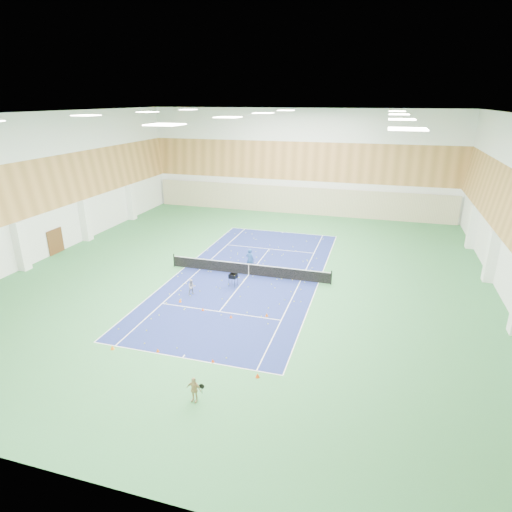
# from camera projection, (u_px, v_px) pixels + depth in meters

# --- Properties ---
(ground) EXTENTS (40.00, 40.00, 0.00)m
(ground) POSITION_uv_depth(u_px,v_px,m) (249.00, 275.00, 33.45)
(ground) COLOR #31733F
(ground) RESTS_ON ground
(room_shell) EXTENTS (36.00, 40.00, 12.00)m
(room_shell) POSITION_uv_depth(u_px,v_px,m) (248.00, 200.00, 31.37)
(room_shell) COLOR white
(room_shell) RESTS_ON ground
(wood_cladding) EXTENTS (36.00, 40.00, 8.00)m
(wood_cladding) POSITION_uv_depth(u_px,v_px,m) (248.00, 172.00, 30.68)
(wood_cladding) COLOR #BA8245
(wood_cladding) RESTS_ON room_shell
(ceiling_light_grid) EXTENTS (21.40, 25.40, 0.06)m
(ceiling_light_grid) POSITION_uv_depth(u_px,v_px,m) (248.00, 115.00, 29.32)
(ceiling_light_grid) COLOR white
(ceiling_light_grid) RESTS_ON room_shell
(court_surface) EXTENTS (10.97, 23.77, 0.01)m
(court_surface) POSITION_uv_depth(u_px,v_px,m) (249.00, 275.00, 33.45)
(court_surface) COLOR navy
(court_surface) RESTS_ON ground
(tennis_balls_scatter) EXTENTS (10.57, 22.77, 0.07)m
(tennis_balls_scatter) POSITION_uv_depth(u_px,v_px,m) (249.00, 274.00, 33.44)
(tennis_balls_scatter) COLOR #C8DF26
(tennis_balls_scatter) RESTS_ON ground
(tennis_net) EXTENTS (12.80, 0.10, 1.10)m
(tennis_net) POSITION_uv_depth(u_px,v_px,m) (249.00, 268.00, 33.26)
(tennis_net) COLOR black
(tennis_net) RESTS_ON ground
(back_curtain) EXTENTS (35.40, 0.16, 3.20)m
(back_curtain) POSITION_uv_depth(u_px,v_px,m) (298.00, 201.00, 50.67)
(back_curtain) COLOR #C6B793
(back_curtain) RESTS_ON ground
(door_left_b) EXTENTS (0.08, 1.80, 2.20)m
(door_left_b) POSITION_uv_depth(u_px,v_px,m) (56.00, 241.00, 37.81)
(door_left_b) COLOR #593319
(door_left_b) RESTS_ON ground
(coach) EXTENTS (0.73, 0.54, 1.84)m
(coach) POSITION_uv_depth(u_px,v_px,m) (250.00, 260.00, 34.04)
(coach) COLOR #214B9A
(coach) RESTS_ON ground
(child_court) EXTENTS (0.70, 0.67, 1.13)m
(child_court) POSITION_uv_depth(u_px,v_px,m) (192.00, 287.00, 29.95)
(child_court) COLOR #929199
(child_court) RESTS_ON ground
(child_apron) EXTENTS (0.75, 0.36, 1.25)m
(child_apron) POSITION_uv_depth(u_px,v_px,m) (194.00, 389.00, 19.33)
(child_apron) COLOR tan
(child_apron) RESTS_ON ground
(ball_cart) EXTENTS (0.64, 0.64, 0.98)m
(ball_cart) POSITION_uv_depth(u_px,v_px,m) (233.00, 280.00, 31.30)
(ball_cart) COLOR black
(ball_cart) RESTS_ON ground
(cone_svc_a) EXTENTS (0.22, 0.22, 0.24)m
(cone_svc_a) POSITION_uv_depth(u_px,v_px,m) (180.00, 301.00, 28.95)
(cone_svc_a) COLOR #D6570B
(cone_svc_a) RESTS_ON ground
(cone_svc_b) EXTENTS (0.18, 0.18, 0.20)m
(cone_svc_b) POSITION_uv_depth(u_px,v_px,m) (203.00, 309.00, 27.79)
(cone_svc_b) COLOR #F4470C
(cone_svc_b) RESTS_ON ground
(cone_svc_c) EXTENTS (0.19, 0.19, 0.21)m
(cone_svc_c) POSITION_uv_depth(u_px,v_px,m) (231.00, 316.00, 26.88)
(cone_svc_c) COLOR #FF580D
(cone_svc_c) RESTS_ON ground
(cone_svc_d) EXTENTS (0.22, 0.22, 0.24)m
(cone_svc_d) POSITION_uv_depth(u_px,v_px,m) (267.00, 315.00, 27.06)
(cone_svc_d) COLOR #E0590B
(cone_svc_d) RESTS_ON ground
(cone_base_a) EXTENTS (0.23, 0.23, 0.25)m
(cone_base_a) POSITION_uv_depth(u_px,v_px,m) (112.00, 347.00, 23.51)
(cone_base_a) COLOR orange
(cone_base_a) RESTS_ON ground
(cone_base_b) EXTENTS (0.19, 0.19, 0.21)m
(cone_base_b) POSITION_uv_depth(u_px,v_px,m) (158.00, 350.00, 23.27)
(cone_base_b) COLOR #E35C0B
(cone_base_b) RESTS_ON ground
(cone_base_c) EXTENTS (0.19, 0.19, 0.21)m
(cone_base_c) POSITION_uv_depth(u_px,v_px,m) (213.00, 361.00, 22.35)
(cone_base_c) COLOR #D73D0B
(cone_base_c) RESTS_ON ground
(cone_base_d) EXTENTS (0.22, 0.22, 0.24)m
(cone_base_d) POSITION_uv_depth(u_px,v_px,m) (258.00, 375.00, 21.15)
(cone_base_d) COLOR #E8420C
(cone_base_d) RESTS_ON ground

